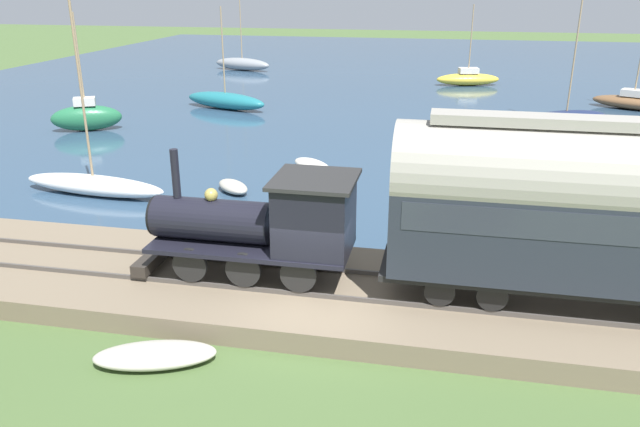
% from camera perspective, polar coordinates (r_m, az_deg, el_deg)
% --- Properties ---
extents(ground_plane, '(200.00, 200.00, 0.00)m').
position_cam_1_polar(ground_plane, '(16.36, -0.72, -9.85)').
color(ground_plane, '#476033').
extents(harbor_water, '(80.00, 80.00, 0.01)m').
position_cam_1_polar(harbor_water, '(58.43, 8.69, 12.22)').
color(harbor_water, '#2D4760').
rests_on(harbor_water, ground).
extents(rail_embankment, '(5.24, 56.00, 0.70)m').
position_cam_1_polar(rail_embankment, '(17.13, 0.03, -7.26)').
color(rail_embankment, '#756651').
rests_on(rail_embankment, ground).
extents(steam_locomotive, '(2.20, 5.99, 3.42)m').
position_cam_1_polar(steam_locomotive, '(16.60, -4.67, -0.67)').
color(steam_locomotive, black).
rests_on(steam_locomotive, rail_embankment).
extents(passenger_coach, '(2.40, 10.09, 4.69)m').
position_cam_1_polar(passenger_coach, '(16.09, 24.13, 0.55)').
color(passenger_coach, black).
rests_on(passenger_coach, rail_embankment).
extents(sailboat_white, '(1.91, 6.55, 7.62)m').
position_cam_1_polar(sailboat_white, '(27.15, -19.98, 2.54)').
color(sailboat_white, white).
rests_on(sailboat_white, harbor_water).
extents(sailboat_gray, '(3.01, 6.23, 9.02)m').
position_cam_1_polar(sailboat_gray, '(62.76, -7.12, 13.44)').
color(sailboat_gray, gray).
rests_on(sailboat_gray, harbor_water).
extents(sailboat_teal, '(3.45, 6.54, 6.67)m').
position_cam_1_polar(sailboat_teal, '(43.61, -8.64, 10.19)').
color(sailboat_teal, '#1E707A').
rests_on(sailboat_teal, harbor_water).
extents(sailboat_navy, '(3.97, 5.69, 8.57)m').
position_cam_1_polar(sailboat_navy, '(41.18, 21.58, 8.22)').
color(sailboat_navy, '#192347').
rests_on(sailboat_navy, harbor_water).
extents(sailboat_brown, '(3.96, 5.49, 6.51)m').
position_cam_1_polar(sailboat_brown, '(48.03, 26.70, 9.13)').
color(sailboat_brown, brown).
rests_on(sailboat_brown, harbor_water).
extents(sailboat_green, '(2.98, 4.13, 6.64)m').
position_cam_1_polar(sailboat_green, '(39.12, -20.57, 8.28)').
color(sailboat_green, '#236B42').
rests_on(sailboat_green, harbor_water).
extents(sailboat_yellow, '(2.83, 5.47, 6.44)m').
position_cam_1_polar(sailboat_yellow, '(54.50, 13.37, 11.92)').
color(sailboat_yellow, gold).
rests_on(sailboat_yellow, harbor_water).
extents(rowboat_near_shore, '(1.94, 1.98, 0.48)m').
position_cam_1_polar(rowboat_near_shore, '(26.12, -7.96, 2.45)').
color(rowboat_near_shore, '#B7B2A3').
rests_on(rowboat_near_shore, harbor_water).
extents(rowboat_mid_harbor, '(2.73, 2.61, 0.47)m').
position_cam_1_polar(rowboat_mid_harbor, '(28.76, 17.87, 3.33)').
color(rowboat_mid_harbor, beige).
rests_on(rowboat_mid_harbor, harbor_water).
extents(rowboat_off_pier, '(2.42, 2.49, 0.48)m').
position_cam_1_polar(rowboat_off_pier, '(28.92, -0.74, 4.45)').
color(rowboat_off_pier, beige).
rests_on(rowboat_off_pier, harbor_water).
extents(beached_dinghy, '(1.88, 3.00, 0.44)m').
position_cam_1_polar(beached_dinghy, '(15.13, -14.84, -12.42)').
color(beached_dinghy, '#B7B2A3').
rests_on(beached_dinghy, ground).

